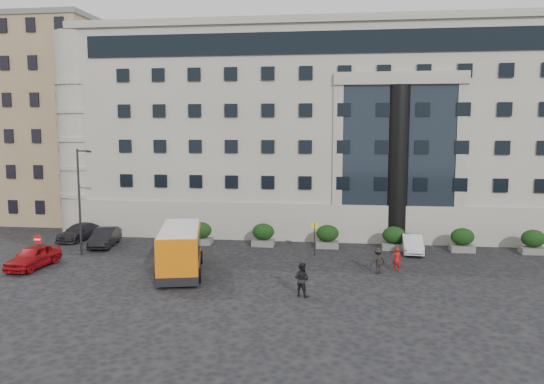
% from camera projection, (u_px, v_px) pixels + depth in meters
% --- Properties ---
extents(ground, '(120.00, 120.00, 0.00)m').
position_uv_depth(ground, '(229.00, 271.00, 35.59)').
color(ground, black).
rests_on(ground, ground).
extents(civic_building, '(44.00, 24.00, 18.00)m').
position_uv_depth(civic_building, '(328.00, 133.00, 55.41)').
color(civic_building, gray).
rests_on(civic_building, ground).
extents(entrance_column, '(1.80, 1.80, 13.00)m').
position_uv_depth(entrance_column, '(398.00, 165.00, 43.42)').
color(entrance_column, black).
rests_on(entrance_column, ground).
extents(apartment_near, '(14.00, 14.00, 20.00)m').
position_uv_depth(apartment_near, '(49.00, 124.00, 57.17)').
color(apartment_near, '#846B4D').
rests_on(apartment_near, ground).
extents(apartment_far, '(13.00, 13.00, 22.00)m').
position_uv_depth(apartment_far, '(98.00, 118.00, 75.16)').
color(apartment_far, brown).
rests_on(apartment_far, ground).
extents(hedge_a, '(1.80, 1.26, 1.84)m').
position_uv_depth(hedge_a, '(201.00, 233.00, 43.67)').
color(hedge_a, '#5D5D5B').
rests_on(hedge_a, ground).
extents(hedge_b, '(1.80, 1.26, 1.84)m').
position_uv_depth(hedge_b, '(263.00, 235.00, 43.00)').
color(hedge_b, '#5D5D5B').
rests_on(hedge_b, ground).
extents(hedge_c, '(1.80, 1.26, 1.84)m').
position_uv_depth(hedge_c, '(327.00, 236.00, 42.34)').
color(hedge_c, '#5D5D5B').
rests_on(hedge_c, ground).
extents(hedge_d, '(1.80, 1.26, 1.84)m').
position_uv_depth(hedge_d, '(394.00, 238.00, 41.67)').
color(hedge_d, '#5D5D5B').
rests_on(hedge_d, ground).
extents(hedge_e, '(1.80, 1.26, 1.84)m').
position_uv_depth(hedge_e, '(462.00, 240.00, 41.00)').
color(hedge_e, '#5D5D5B').
rests_on(hedge_e, ground).
extents(hedge_f, '(1.80, 1.26, 1.84)m').
position_uv_depth(hedge_f, '(533.00, 242.00, 40.34)').
color(hedge_f, '#5D5D5B').
rests_on(hedge_f, ground).
extents(street_lamp, '(1.16, 0.18, 8.00)m').
position_uv_depth(street_lamp, '(80.00, 198.00, 39.55)').
color(street_lamp, '#262628').
rests_on(street_lamp, ground).
extents(bus_stop_sign, '(0.50, 0.08, 2.52)m').
position_uv_depth(bus_stop_sign, '(315.00, 233.00, 39.60)').
color(bus_stop_sign, '#262628').
rests_on(bus_stop_sign, ground).
extents(no_entry_sign, '(0.64, 0.16, 2.32)m').
position_uv_depth(no_entry_sign, '(38.00, 244.00, 36.04)').
color(no_entry_sign, '#262628').
rests_on(no_entry_sign, ground).
extents(minibus, '(4.20, 7.72, 3.06)m').
position_uv_depth(minibus, '(180.00, 248.00, 34.74)').
color(minibus, '#CE6209').
rests_on(minibus, ground).
extents(red_truck, '(3.68, 6.17, 3.11)m').
position_uv_depth(red_truck, '(153.00, 205.00, 55.08)').
color(red_truck, maroon).
rests_on(red_truck, ground).
extents(parked_car_a, '(2.16, 4.65, 1.54)m').
position_uv_depth(parked_car_a, '(33.00, 257.00, 36.23)').
color(parked_car_a, '#990B11').
rests_on(parked_car_a, ground).
extents(parked_car_b, '(2.25, 4.72, 1.50)m').
position_uv_depth(parked_car_b, '(105.00, 237.00, 42.87)').
color(parked_car_b, black).
rests_on(parked_car_b, ground).
extents(parked_car_c, '(2.69, 4.97, 1.37)m').
position_uv_depth(parked_car_c, '(79.00, 232.00, 45.39)').
color(parked_car_c, black).
rests_on(parked_car_c, ground).
extents(parked_car_d, '(2.38, 4.60, 1.24)m').
position_uv_depth(parked_car_d, '(149.00, 218.00, 52.74)').
color(parked_car_d, black).
rests_on(parked_car_d, ground).
extents(white_taxi, '(1.59, 4.23, 1.38)m').
position_uv_depth(white_taxi, '(412.00, 244.00, 40.74)').
color(white_taxi, silver).
rests_on(white_taxi, ground).
extents(pedestrian_a, '(0.63, 0.46, 1.59)m').
position_uv_depth(pedestrian_a, '(397.00, 259.00, 35.48)').
color(pedestrian_a, '#A61410').
rests_on(pedestrian_a, ground).
extents(pedestrian_b, '(1.18, 1.07, 1.97)m').
position_uv_depth(pedestrian_b, '(302.00, 279.00, 30.06)').
color(pedestrian_b, black).
rests_on(pedestrian_b, ground).
extents(pedestrian_c, '(1.28, 1.15, 1.72)m').
position_uv_depth(pedestrian_c, '(378.00, 261.00, 34.79)').
color(pedestrian_c, black).
rests_on(pedestrian_c, ground).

